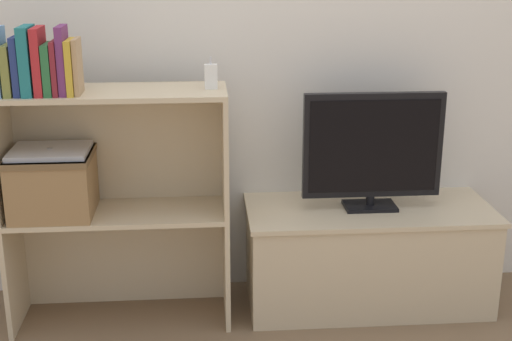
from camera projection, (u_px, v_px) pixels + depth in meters
name	position (u px, v px, depth m)	size (l,w,h in m)	color
ground_plane	(259.00, 331.00, 2.95)	(16.00, 16.00, 0.00)	brown
wall_back	(250.00, 25.00, 3.04)	(10.00, 0.05, 2.40)	silver
tv_stand	(367.00, 255.00, 3.13)	(1.06, 0.47, 0.45)	#CCB793
tv	(373.00, 148.00, 2.98)	(0.59, 0.14, 0.50)	black
bookshelf_lower_tier	(123.00, 244.00, 3.03)	(0.90, 0.33, 0.49)	#CCB793
bookshelf_upper_tier	(116.00, 132.00, 2.88)	(0.90, 0.33, 0.50)	#CCB793
book_olive	(9.00, 70.00, 2.65)	(0.03, 0.15, 0.19)	olive
book_navy	(18.00, 66.00, 2.65)	(0.03, 0.14, 0.22)	navy
book_teal	(28.00, 61.00, 2.64)	(0.04, 0.16, 0.26)	#1E7075
book_crimson	(40.00, 61.00, 2.65)	(0.03, 0.15, 0.25)	#B22328
book_forest	(49.00, 69.00, 2.66)	(0.03, 0.15, 0.19)	#286638
book_maroon	(57.00, 67.00, 2.66)	(0.02, 0.15, 0.20)	maroon
book_plum	(63.00, 60.00, 2.65)	(0.03, 0.14, 0.26)	#6B2D66
book_mustard	(71.00, 67.00, 2.66)	(0.02, 0.15, 0.21)	gold
book_tan	(78.00, 66.00, 2.66)	(0.02, 0.13, 0.21)	tan
baby_monitor	(211.00, 76.00, 2.78)	(0.05, 0.04, 0.13)	white
storage_basket_left	(53.00, 181.00, 2.84)	(0.33, 0.30, 0.25)	#937047
laptop	(50.00, 151.00, 2.80)	(0.30, 0.25, 0.02)	#BCBCC1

